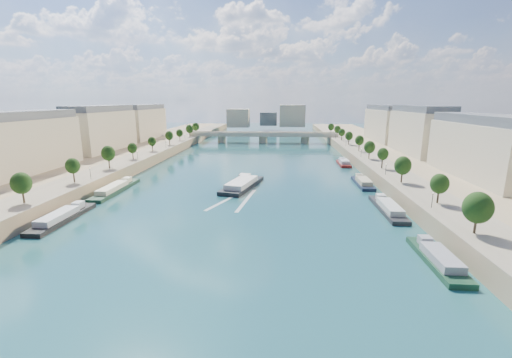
# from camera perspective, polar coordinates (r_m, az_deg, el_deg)

# --- Properties ---
(ground) EXTENTS (700.00, 700.00, 0.00)m
(ground) POSITION_cam_1_polar(r_m,az_deg,el_deg) (146.21, -1.27, 0.35)
(ground) COLOR #0B2B31
(ground) RESTS_ON ground
(quay_left) EXTENTS (44.00, 520.00, 5.00)m
(quay_left) POSITION_cam_1_polar(r_m,az_deg,el_deg) (168.39, -26.48, 1.53)
(quay_left) COLOR #9E8460
(quay_left) RESTS_ON ground
(quay_right) EXTENTS (44.00, 520.00, 5.00)m
(quay_right) POSITION_cam_1_polar(r_m,az_deg,el_deg) (156.38, 26.01, 0.79)
(quay_right) COLOR #9E8460
(quay_right) RESTS_ON ground
(pave_left) EXTENTS (14.00, 520.00, 0.10)m
(pave_left) POSITION_cam_1_polar(r_m,az_deg,el_deg) (160.84, -21.96, 2.40)
(pave_left) COLOR gray
(pave_left) RESTS_ON quay_left
(pave_right) EXTENTS (14.00, 520.00, 0.10)m
(pave_right) POSITION_cam_1_polar(r_m,az_deg,el_deg) (150.94, 20.81, 1.85)
(pave_right) COLOR gray
(pave_right) RESTS_ON quay_right
(trees_left) EXTENTS (4.80, 268.80, 8.26)m
(trees_left) POSITION_cam_1_polar(r_m,az_deg,el_deg) (160.93, -21.18, 4.44)
(trees_left) COLOR #382B1E
(trees_left) RESTS_ON ground
(trees_right) EXTENTS (4.80, 268.80, 8.26)m
(trees_right) POSITION_cam_1_polar(r_m,az_deg,el_deg) (159.02, 19.27, 4.49)
(trees_right) COLOR #382B1E
(trees_right) RESTS_ON ground
(lamps_left) EXTENTS (0.36, 200.36, 4.28)m
(lamps_left) POSITION_cam_1_polar(r_m,az_deg,el_deg) (149.58, -22.15, 2.71)
(lamps_left) COLOR black
(lamps_left) RESTS_ON ground
(lamps_right) EXTENTS (0.36, 200.36, 4.28)m
(lamps_right) POSITION_cam_1_polar(r_m,az_deg,el_deg) (154.00, 18.77, 3.25)
(lamps_right) COLOR black
(lamps_right) RESTS_ON ground
(buildings_left) EXTENTS (16.00, 226.00, 23.20)m
(buildings_left) POSITION_cam_1_polar(r_m,az_deg,el_deg) (183.48, -28.57, 6.57)
(buildings_left) COLOR #C2B795
(buildings_left) RESTS_ON ground
(buildings_right) EXTENTS (16.00, 226.00, 23.20)m
(buildings_right) POSITION_cam_1_polar(r_m,az_deg,el_deg) (170.48, 29.08, 6.14)
(buildings_right) COLOR #C2B795
(buildings_right) RESTS_ON ground
(skyline) EXTENTS (79.00, 42.00, 22.00)m
(skyline) POSITION_cam_1_polar(r_m,az_deg,el_deg) (362.07, 2.54, 10.28)
(skyline) COLOR #C2B795
(skyline) RESTS_ON ground
(bridge) EXTENTS (112.00, 12.00, 8.15)m
(bridge) POSITION_cam_1_polar(r_m,az_deg,el_deg) (263.55, 1.18, 7.16)
(bridge) COLOR #C1B79E
(bridge) RESTS_ON ground
(tour_barge) EXTENTS (14.82, 29.42, 3.84)m
(tour_barge) POSITION_cam_1_polar(r_m,az_deg,el_deg) (128.62, -2.32, -0.94)
(tour_barge) COLOR black
(tour_barge) RESTS_ON ground
(wake) EXTENTS (13.92, 25.94, 0.04)m
(wake) POSITION_cam_1_polar(r_m,az_deg,el_deg) (113.01, -3.25, -3.49)
(wake) COLOR silver
(wake) RESTS_ON ground
(moored_barges_left) EXTENTS (5.00, 120.56, 3.60)m
(moored_barges_left) POSITION_cam_1_polar(r_m,az_deg,el_deg) (97.51, -33.83, -7.98)
(moored_barges_left) COLOR #1B213C
(moored_barges_left) RESTS_ON ground
(moored_barges_right) EXTENTS (5.00, 126.06, 3.60)m
(moored_barges_right) POSITION_cam_1_polar(r_m,az_deg,el_deg) (122.28, 19.16, -2.53)
(moored_barges_right) COLOR #183C26
(moored_barges_right) RESTS_ON ground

